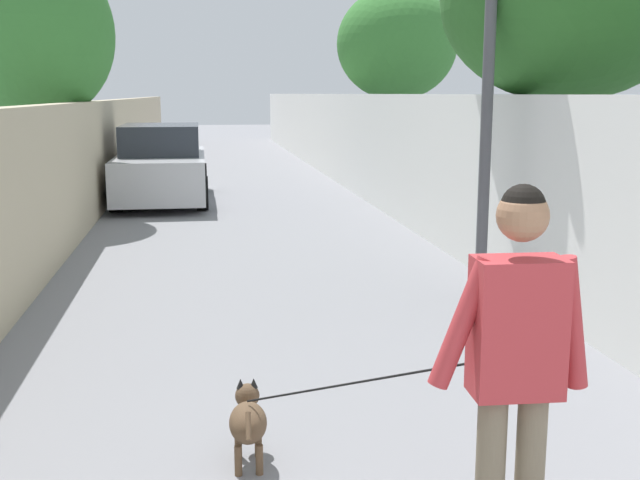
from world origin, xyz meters
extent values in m
plane|color=gray|center=(14.00, 0.00, 0.00)|extent=(80.00, 80.00, 0.00)
cube|color=tan|center=(12.00, 2.69, 1.01)|extent=(48.00, 0.30, 2.01)
cube|color=white|center=(12.00, -2.69, 1.07)|extent=(48.00, 0.30, 2.14)
cylinder|color=brown|center=(7.50, -3.37, 1.17)|extent=(0.22, 0.22, 2.35)
cylinder|color=brown|center=(13.00, 3.43, 1.18)|extent=(0.28, 0.28, 2.37)
ellipsoid|color=#387A33|center=(13.00, 3.43, 3.14)|extent=(2.57, 2.57, 2.90)
cylinder|color=#473523|center=(19.00, -4.32, 1.24)|extent=(0.19, 0.19, 2.48)
ellipsoid|color=#387A33|center=(19.00, -4.32, 3.41)|extent=(3.11, 3.11, 2.88)
cylinder|color=#4C4C51|center=(6.66, -2.14, 1.78)|extent=(0.12, 0.12, 3.56)
cylinder|color=#726651|center=(2.01, -0.46, 0.48)|extent=(0.14, 0.14, 0.79)
cylinder|color=#726651|center=(2.01, -0.64, 0.48)|extent=(0.14, 0.14, 0.79)
cube|color=#B23338|center=(2.01, -0.55, 1.17)|extent=(0.24, 0.39, 0.60)
cylinder|color=#B23338|center=(2.02, -0.31, 1.20)|extent=(0.10, 0.29, 0.58)
cylinder|color=#B23338|center=(2.00, -0.79, 1.19)|extent=(0.10, 0.18, 0.59)
sphere|color=#9E7051|center=(2.01, -0.55, 1.65)|extent=(0.22, 0.22, 0.22)
sphere|color=black|center=(2.01, -0.55, 1.69)|extent=(0.19, 0.19, 0.19)
ellipsoid|color=brown|center=(3.25, 0.53, 0.27)|extent=(0.37, 0.24, 0.22)
sphere|color=brown|center=(3.49, 0.52, 0.34)|extent=(0.15, 0.15, 0.15)
cone|color=black|center=(3.49, 0.56, 0.42)|extent=(0.05, 0.05, 0.06)
cone|color=black|center=(3.49, 0.48, 0.42)|extent=(0.05, 0.05, 0.06)
cylinder|color=brown|center=(3.37, 0.58, 0.09)|extent=(0.04, 0.04, 0.18)
cylinder|color=brown|center=(3.36, 0.46, 0.09)|extent=(0.04, 0.04, 0.18)
cylinder|color=brown|center=(3.14, 0.59, 0.09)|extent=(0.04, 0.04, 0.18)
cylinder|color=brown|center=(3.13, 0.47, 0.09)|extent=(0.04, 0.04, 0.18)
cylinder|color=brown|center=(3.02, 0.54, 0.35)|extent=(0.14, 0.04, 0.13)
cylinder|color=black|center=(2.63, -0.01, 0.73)|extent=(1.25, 1.09, 0.66)
cube|color=silver|center=(14.90, 1.54, 0.56)|extent=(4.38, 1.70, 0.80)
cube|color=#262B33|center=(14.90, 1.54, 1.24)|extent=(2.28, 1.50, 0.60)
cylinder|color=black|center=(16.25, 2.33, 0.32)|extent=(0.64, 0.22, 0.64)
cylinder|color=black|center=(16.25, 0.75, 0.32)|extent=(0.64, 0.22, 0.64)
cylinder|color=black|center=(13.54, 2.33, 0.32)|extent=(0.64, 0.22, 0.64)
cylinder|color=black|center=(13.54, 0.75, 0.32)|extent=(0.64, 0.22, 0.64)
camera|label=1|loc=(-0.98, 0.75, 2.15)|focal=43.39mm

